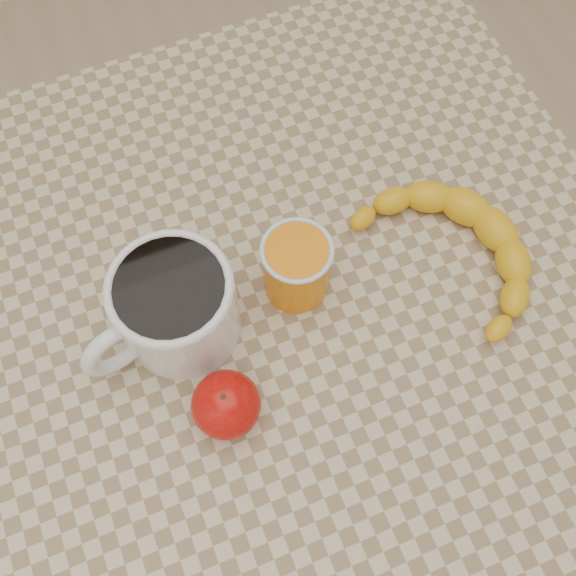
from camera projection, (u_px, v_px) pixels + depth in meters
name	position (u px, v px, depth m)	size (l,w,h in m)	color
ground	(288.00, 430.00, 1.40)	(3.00, 3.00, 0.00)	tan
table	(288.00, 323.00, 0.79)	(0.80, 0.80, 0.75)	tan
coffee_mug	(173.00, 307.00, 0.64)	(0.18, 0.15, 0.11)	white
orange_juice_glass	(296.00, 267.00, 0.67)	(0.08, 0.08, 0.09)	orange
apple	(226.00, 405.00, 0.63)	(0.09, 0.09, 0.06)	#9F0506
banana	(456.00, 250.00, 0.71)	(0.23, 0.29, 0.04)	gold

